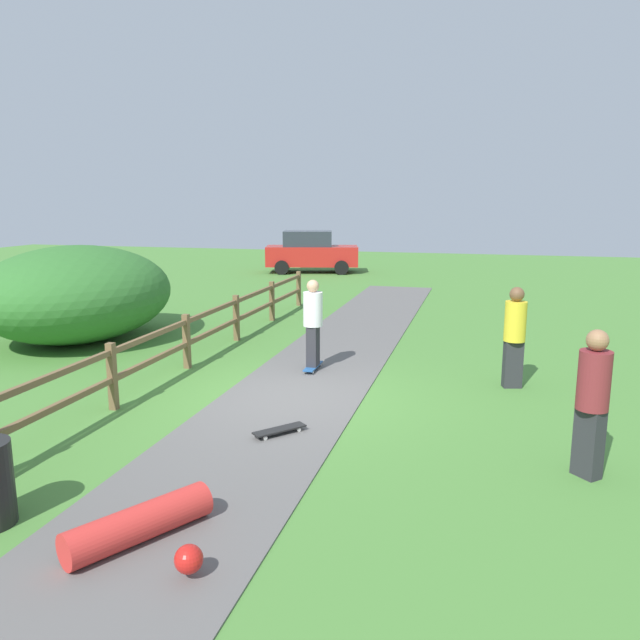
% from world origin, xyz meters
% --- Properties ---
extents(ground_plane, '(60.00, 60.00, 0.00)m').
position_xyz_m(ground_plane, '(0.00, 0.00, 0.00)').
color(ground_plane, '#4C8438').
extents(asphalt_path, '(2.40, 28.00, 0.02)m').
position_xyz_m(asphalt_path, '(0.00, 0.00, 0.01)').
color(asphalt_path, '#605E5B').
rests_on(asphalt_path, ground_plane).
extents(wooden_fence, '(0.12, 18.12, 1.10)m').
position_xyz_m(wooden_fence, '(-2.60, 0.00, 0.67)').
color(wooden_fence, brown).
rests_on(wooden_fence, ground_plane).
extents(bush_large, '(4.17, 5.01, 2.28)m').
position_xyz_m(bush_large, '(-6.29, 2.92, 1.14)').
color(bush_large, '#33702D').
rests_on(bush_large, ground_plane).
extents(skater_riding, '(0.38, 0.80, 1.80)m').
position_xyz_m(skater_riding, '(-0.10, 1.75, 1.02)').
color(skater_riding, '#265999').
rests_on(skater_riding, asphalt_path).
extents(skater_fallen, '(1.42, 1.48, 0.36)m').
position_xyz_m(skater_fallen, '(-0.03, -4.72, 0.20)').
color(skater_fallen, red).
rests_on(skater_fallen, asphalt_path).
extents(skateboard_loose, '(0.67, 0.74, 0.08)m').
position_xyz_m(skateboard_loose, '(0.35, -1.67, 0.09)').
color(skateboard_loose, black).
rests_on(skateboard_loose, asphalt_path).
extents(bystander_maroon, '(0.54, 0.54, 1.84)m').
position_xyz_m(bystander_maroon, '(4.41, -1.96, 1.02)').
color(bystander_maroon, '#2D2D33').
rests_on(bystander_maroon, ground_plane).
extents(bystander_yellow, '(0.47, 0.47, 1.83)m').
position_xyz_m(bystander_yellow, '(3.66, 1.63, 1.02)').
color(bystander_yellow, '#2D2D33').
rests_on(bystander_yellow, ground_plane).
extents(parked_car_red, '(4.49, 2.75, 1.92)m').
position_xyz_m(parked_car_red, '(-4.70, 17.88, 0.96)').
color(parked_car_red, red).
rests_on(parked_car_red, ground_plane).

